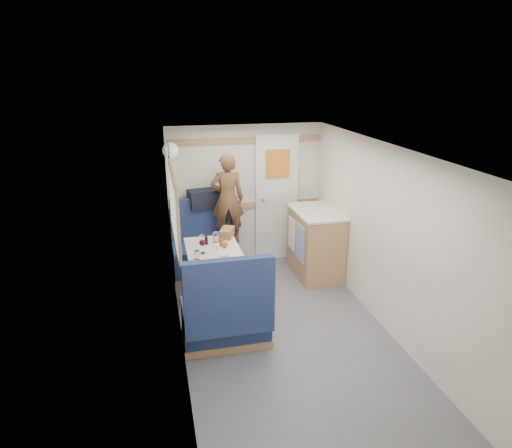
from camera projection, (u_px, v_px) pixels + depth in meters
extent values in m
plane|color=#515156|center=(290.00, 343.00, 4.78)|extent=(4.50, 4.50, 0.00)
plane|color=silver|center=(296.00, 153.00, 4.13)|extent=(4.50, 4.50, 0.00)
cube|color=silver|center=(246.00, 195.00, 6.53)|extent=(2.20, 0.02, 2.00)
cube|color=silver|center=(179.00, 265.00, 4.22)|extent=(0.02, 4.50, 2.00)
cube|color=silver|center=(395.00, 245.00, 4.69)|extent=(0.02, 4.50, 2.00)
cube|color=#9B7146|center=(246.00, 206.00, 6.56)|extent=(2.15, 0.02, 0.08)
cube|color=#9B7146|center=(246.00, 141.00, 6.25)|extent=(2.15, 0.02, 0.08)
cube|color=#979E86|center=(174.00, 208.00, 5.06)|extent=(0.04, 1.30, 0.72)
cube|color=white|center=(277.00, 198.00, 6.62)|extent=(0.62, 0.04, 1.86)
cube|color=gold|center=(278.00, 163.00, 6.42)|extent=(0.34, 0.03, 0.40)
cylinder|color=silver|center=(263.00, 199.00, 6.52)|extent=(0.04, 0.10, 0.04)
cube|color=white|center=(214.00, 251.00, 5.33)|extent=(0.62, 0.92, 0.04)
cylinder|color=silver|center=(214.00, 278.00, 5.45)|extent=(0.08, 0.08, 0.66)
cylinder|color=silver|center=(215.00, 303.00, 5.56)|extent=(0.36, 0.36, 0.03)
cube|color=#18234F|center=(206.00, 261.00, 6.23)|extent=(0.88, 0.50, 0.45)
cube|color=#18234F|center=(203.00, 225.00, 6.34)|extent=(0.88, 0.10, 0.80)
cube|color=#9B7146|center=(207.00, 274.00, 6.29)|extent=(0.90, 0.52, 0.08)
cube|color=#18234F|center=(226.00, 321.00, 4.75)|extent=(0.88, 0.50, 0.45)
cube|color=#18234F|center=(229.00, 298.00, 4.36)|extent=(0.88, 0.10, 0.80)
cube|color=#9B7146|center=(226.00, 337.00, 4.81)|extent=(0.90, 0.52, 0.08)
cube|color=#9B7146|center=(202.00, 209.00, 6.31)|extent=(0.90, 0.14, 0.04)
sphere|color=white|center=(170.00, 150.00, 5.69)|extent=(0.20, 0.20, 0.20)
cube|color=#9B7146|center=(315.00, 244.00, 6.23)|extent=(0.54, 0.90, 0.90)
cube|color=silver|center=(317.00, 212.00, 6.09)|extent=(0.56, 0.92, 0.03)
cube|color=#5972B2|center=(300.00, 243.00, 5.98)|extent=(0.01, 0.30, 0.48)
cube|color=silver|center=(292.00, 234.00, 6.31)|extent=(0.01, 0.28, 0.44)
imported|color=brown|center=(227.00, 199.00, 6.11)|extent=(0.47, 0.34, 1.23)
cube|color=black|center=(208.00, 198.00, 6.28)|extent=(0.56, 0.35, 0.25)
cube|color=white|center=(221.00, 254.00, 5.16)|extent=(0.37, 0.43, 0.02)
sphere|color=#E14E0A|center=(225.00, 244.00, 5.32)|extent=(0.07, 0.07, 0.07)
cube|color=#D4C67B|center=(225.00, 256.00, 5.05)|extent=(0.10, 0.06, 0.03)
cylinder|color=white|center=(203.00, 253.00, 5.21)|extent=(0.06, 0.06, 0.01)
cylinder|color=white|center=(203.00, 249.00, 5.20)|extent=(0.01, 0.01, 0.10)
sphere|color=#440710|center=(203.00, 243.00, 5.17)|extent=(0.08, 0.08, 0.08)
cylinder|color=white|center=(197.00, 255.00, 5.04)|extent=(0.06, 0.06, 0.10)
cylinder|color=white|center=(202.00, 239.00, 5.49)|extent=(0.07, 0.07, 0.11)
cylinder|color=white|center=(216.00, 237.00, 5.54)|extent=(0.07, 0.07, 0.12)
cylinder|color=#905715|center=(221.00, 242.00, 5.42)|extent=(0.06, 0.06, 0.09)
cylinder|color=black|center=(206.00, 241.00, 5.45)|extent=(0.04, 0.04, 0.10)
cylinder|color=white|center=(218.00, 248.00, 5.24)|extent=(0.04, 0.04, 0.09)
cube|color=brown|center=(227.00, 233.00, 5.70)|extent=(0.23, 0.30, 0.11)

